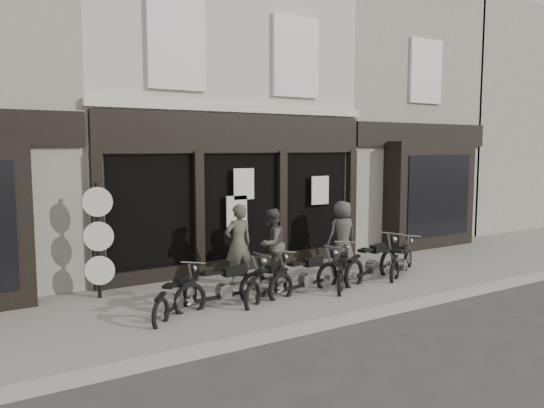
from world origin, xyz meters
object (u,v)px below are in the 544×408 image
man_right (342,233)px  advert_sign_post (98,246)px  motorcycle_4 (343,273)px  man_centre (272,244)px  motorcycle_6 (402,264)px  man_left (238,244)px  motorcycle_5 (372,266)px  motorcycle_2 (268,285)px  motorcycle_3 (306,279)px  motorcycle_0 (177,300)px  motorcycle_1 (224,290)px

man_right → advert_sign_post: size_ratio=0.68×
motorcycle_4 → man_centre: man_centre is taller
motorcycle_6 → man_centre: bearing=124.1°
man_left → man_right: man_left is taller
motorcycle_5 → motorcycle_6: size_ratio=1.24×
motorcycle_2 → man_right: bearing=-7.5°
motorcycle_6 → man_right: man_right is taller
motorcycle_4 → man_left: size_ratio=0.88×
motorcycle_3 → advert_sign_post: bearing=143.7°
motorcycle_3 → motorcycle_0: bearing=167.8°
motorcycle_0 → motorcycle_4: bearing=-45.1°
motorcycle_0 → advert_sign_post: size_ratio=0.61×
motorcycle_4 → man_left: 2.39m
motorcycle_1 → man_left: (0.98, 1.23, 0.61)m
motorcycle_5 → man_left: 3.13m
motorcycle_0 → motorcycle_3: 2.82m
motorcycle_0 → motorcycle_2: motorcycle_2 is taller
motorcycle_6 → man_right: 1.73m
motorcycle_3 → advert_sign_post: 4.25m
advert_sign_post → motorcycle_2: bearing=-8.5°
motorcycle_0 → man_left: 2.41m
motorcycle_6 → man_centre: 3.17m
man_right → advert_sign_post: (-6.03, 0.25, 0.23)m
motorcycle_5 → advert_sign_post: size_ratio=0.90×
man_centre → motorcycle_5: bearing=121.5°
motorcycle_0 → man_centre: man_centre is taller
motorcycle_2 → advert_sign_post: bearing=114.8°
motorcycle_0 → man_right: 5.34m
man_centre → advert_sign_post: (-3.77, 0.47, 0.26)m
motorcycle_5 → motorcycle_4: bearing=166.1°
motorcycle_0 → motorcycle_3: bearing=-46.0°
motorcycle_5 → man_left: man_left is taller
man_right → motorcycle_0: bearing=18.7°
motorcycle_2 → advert_sign_post: (-2.86, 1.78, 0.81)m
motorcycle_1 → man_right: (4.12, 1.47, 0.55)m
motorcycle_3 → motorcycle_2: bearing=166.5°
motorcycle_6 → advert_sign_post: advert_sign_post is taller
motorcycle_2 → motorcycle_5: 2.83m
motorcycle_0 → motorcycle_2: size_ratio=0.87×
motorcycle_1 → man_centre: 2.31m
motorcycle_1 → motorcycle_5: 3.79m
motorcycle_3 → motorcycle_4: size_ratio=1.29×
motorcycle_2 → motorcycle_4: motorcycle_4 is taller
motorcycle_4 → advert_sign_post: advert_sign_post is taller
motorcycle_0 → motorcycle_5: bearing=-44.3°
motorcycle_2 → motorcycle_5: (2.83, 0.03, 0.06)m
man_right → motorcycle_2: bearing=28.2°
advert_sign_post → motorcycle_3: bearing=-2.6°
motorcycle_0 → motorcycle_5: size_ratio=0.69×
motorcycle_6 → motorcycle_2: bearing=149.0°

